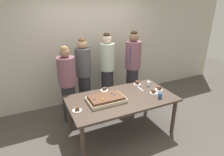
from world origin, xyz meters
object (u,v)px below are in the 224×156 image
plated_slice_far_left (159,89)px  person_striped_tie_right (68,84)px  drink_cup_nearest (160,96)px  cake_server_utensil (141,89)px  party_table (122,101)px  sheet_cake (106,99)px  plated_slice_near_right (137,83)px  plated_slice_center_front (154,92)px  plated_slice_near_left (77,110)px  plated_slice_far_right (104,90)px  person_green_shirt_behind (133,67)px  person_serving_front (107,69)px  person_far_right_suit (84,75)px  drink_cup_middle (148,84)px

plated_slice_far_left → person_striped_tie_right: person_striped_tie_right is taller
drink_cup_nearest → cake_server_utensil: drink_cup_nearest is taller
plated_slice_far_left → person_striped_tie_right: 1.80m
party_table → sheet_cake: (-0.30, -0.00, 0.12)m
person_striped_tie_right → plated_slice_far_left: bearing=31.7°
plated_slice_near_right → person_striped_tie_right: (-1.35, 0.43, 0.06)m
plated_slice_center_front → cake_server_utensil: 0.28m
plated_slice_far_left → cake_server_utensil: 0.35m
plated_slice_near_right → drink_cup_nearest: size_ratio=1.50×
plated_slice_near_left → person_striped_tie_right: size_ratio=0.09×
plated_slice_center_front → plated_slice_far_right: bearing=148.0°
cake_server_utensil → person_green_shirt_behind: size_ratio=0.11×
person_serving_front → person_striped_tie_right: (-0.98, -0.28, -0.08)m
person_striped_tie_right → plated_slice_near_right: bearing=42.0°
plated_slice_near_left → drink_cup_nearest: size_ratio=1.50×
cake_server_utensil → person_far_right_suit: 1.28m
cake_server_utensil → person_green_shirt_behind: bearing=70.7°
drink_cup_middle → person_striped_tie_right: person_striped_tie_right is taller
plated_slice_far_left → plated_slice_near_left: bearing=-178.0°
cake_server_utensil → plated_slice_near_left: bearing=-169.9°
person_serving_front → plated_slice_near_right: bearing=52.5°
person_serving_front → person_striped_tie_right: bearing=-49.6°
cake_server_utensil → drink_cup_nearest: bearing=-76.5°
cake_server_utensil → person_far_right_suit: person_far_right_suit is taller
plated_slice_near_right → cake_server_utensil: plated_slice_near_right is taller
plated_slice_far_right → person_serving_front: bearing=62.1°
party_table → plated_slice_near_left: (-0.84, -0.09, 0.10)m
drink_cup_middle → person_green_shirt_behind: 0.72m
plated_slice_far_right → person_striped_tie_right: 0.74m
cake_server_utensil → drink_cup_middle: bearing=15.7°
plated_slice_far_right → person_far_right_suit: person_far_right_suit is taller
plated_slice_far_left → drink_cup_nearest: drink_cup_nearest is taller
plated_slice_far_right → person_far_right_suit: size_ratio=0.09×
person_serving_front → person_far_right_suit: size_ratio=1.04×
person_striped_tie_right → person_serving_front: bearing=75.3°
plated_slice_far_right → drink_cup_middle: bearing=-11.8°
person_green_shirt_behind → cake_server_utensil: bearing=30.0°
sheet_cake → person_serving_front: 1.21m
party_table → person_far_right_suit: (-0.36, 1.08, 0.20)m
sheet_cake → plated_slice_far_left: (1.11, -0.03, -0.02)m
plated_slice_far_right → cake_server_utensil: (0.67, -0.25, -0.02)m
person_serving_front → person_green_shirt_behind: bearing=98.7°
plated_slice_center_front → plated_slice_near_right: bearing=97.7°
plated_slice_near_left → person_striped_tie_right: person_striped_tie_right is taller
sheet_cake → plated_slice_near_left: size_ratio=4.27×
plated_slice_far_right → sheet_cake: bearing=-108.8°
drink_cup_nearest → person_far_right_suit: person_far_right_suit is taller
sheet_cake → person_far_right_suit: (-0.06, 1.08, 0.08)m
plated_slice_center_front → person_far_right_suit: (-1.00, 1.17, 0.10)m
plated_slice_near_left → person_far_right_suit: (0.48, 1.17, 0.11)m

